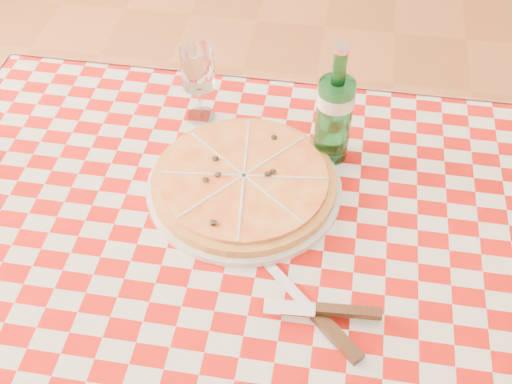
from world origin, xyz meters
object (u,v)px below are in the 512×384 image
(wine_glass, at_px, (199,84))
(pizza_plate, at_px, (244,181))
(water_bottle, at_px, (335,104))
(dining_table, at_px, (262,277))

(wine_glass, bearing_deg, pizza_plate, -57.00)
(pizza_plate, bearing_deg, wine_glass, 123.00)
(water_bottle, bearing_deg, dining_table, -111.76)
(dining_table, bearing_deg, water_bottle, 68.24)
(dining_table, height_order, water_bottle, water_bottle)
(dining_table, xyz_separation_m, wine_glass, (-0.17, 0.30, 0.18))
(wine_glass, bearing_deg, dining_table, -60.46)
(dining_table, xyz_separation_m, pizza_plate, (-0.05, 0.12, 0.12))
(dining_table, distance_m, wine_glass, 0.39)
(pizza_plate, relative_size, wine_glass, 2.15)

